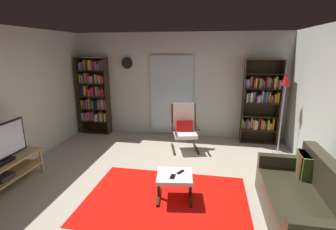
{
  "coord_description": "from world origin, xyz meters",
  "views": [
    {
      "loc": [
        0.88,
        -3.33,
        2.2
      ],
      "look_at": [
        0.1,
        0.99,
        1.03
      ],
      "focal_mm": 26.57,
      "sensor_mm": 36.0,
      "label": 1
    }
  ],
  "objects_px": {
    "bookshelf_near_tv": "(94,94)",
    "floor_lamp_by_shelf": "(285,89)",
    "lounge_armchair": "(184,126)",
    "wall_clock": "(127,63)",
    "tv_remote": "(180,172)",
    "ottoman": "(175,179)",
    "tv_stand": "(4,173)",
    "television": "(0,145)",
    "cell_phone": "(173,176)",
    "leather_sofa": "(305,201)",
    "bookshelf_near_sofa": "(260,101)"
  },
  "relations": [
    {
      "from": "tv_stand",
      "to": "leather_sofa",
      "type": "bearing_deg",
      "value": 0.45
    },
    {
      "from": "lounge_armchair",
      "to": "tv_remote",
      "type": "xyz_separation_m",
      "value": [
        0.16,
        -1.94,
        -0.13
      ]
    },
    {
      "from": "bookshelf_near_sofa",
      "to": "wall_clock",
      "type": "relative_size",
      "value": 6.84
    },
    {
      "from": "bookshelf_near_sofa",
      "to": "ottoman",
      "type": "relative_size",
      "value": 3.41
    },
    {
      "from": "tv_stand",
      "to": "wall_clock",
      "type": "relative_size",
      "value": 4.79
    },
    {
      "from": "television",
      "to": "tv_remote",
      "type": "xyz_separation_m",
      "value": [
        2.75,
        0.34,
        -0.37
      ]
    },
    {
      "from": "bookshelf_near_sofa",
      "to": "tv_remote",
      "type": "xyz_separation_m",
      "value": [
        -1.54,
        -2.63,
        -0.6
      ]
    },
    {
      "from": "leather_sofa",
      "to": "tv_remote",
      "type": "relative_size",
      "value": 11.86
    },
    {
      "from": "leather_sofa",
      "to": "floor_lamp_by_shelf",
      "type": "bearing_deg",
      "value": 84.63
    },
    {
      "from": "ottoman",
      "to": "wall_clock",
      "type": "distance_m",
      "value": 3.65
    },
    {
      "from": "television",
      "to": "bookshelf_near_tv",
      "type": "distance_m",
      "value": 2.97
    },
    {
      "from": "tv_stand",
      "to": "lounge_armchair",
      "type": "bearing_deg",
      "value": 41.48
    },
    {
      "from": "bookshelf_near_sofa",
      "to": "cell_phone",
      "type": "xyz_separation_m",
      "value": [
        -1.63,
        -2.79,
        -0.6
      ]
    },
    {
      "from": "tv_stand",
      "to": "tv_remote",
      "type": "xyz_separation_m",
      "value": [
        2.75,
        0.35,
        0.09
      ]
    },
    {
      "from": "lounge_armchair",
      "to": "cell_phone",
      "type": "bearing_deg",
      "value": -88.06
    },
    {
      "from": "wall_clock",
      "to": "bookshelf_near_tv",
      "type": "bearing_deg",
      "value": -169.1
    },
    {
      "from": "leather_sofa",
      "to": "ottoman",
      "type": "xyz_separation_m",
      "value": [
        -1.74,
        0.24,
        0.02
      ]
    },
    {
      "from": "tv_stand",
      "to": "floor_lamp_by_shelf",
      "type": "xyz_separation_m",
      "value": [
        4.62,
        2.35,
        1.09
      ]
    },
    {
      "from": "lounge_armchair",
      "to": "floor_lamp_by_shelf",
      "type": "distance_m",
      "value": 2.22
    },
    {
      "from": "tv_remote",
      "to": "tv_stand",
      "type": "bearing_deg",
      "value": -141.8
    },
    {
      "from": "bookshelf_near_tv",
      "to": "tv_remote",
      "type": "relative_size",
      "value": 13.89
    },
    {
      "from": "lounge_armchair",
      "to": "wall_clock",
      "type": "distance_m",
      "value": 2.23
    },
    {
      "from": "cell_phone",
      "to": "tv_stand",
      "type": "bearing_deg",
      "value": -172.52
    },
    {
      "from": "tv_stand",
      "to": "bookshelf_near_sofa",
      "type": "height_order",
      "value": "bookshelf_near_sofa"
    },
    {
      "from": "television",
      "to": "cell_phone",
      "type": "height_order",
      "value": "television"
    },
    {
      "from": "tv_stand",
      "to": "television",
      "type": "xyz_separation_m",
      "value": [
        0.0,
        0.01,
        0.46
      ]
    },
    {
      "from": "bookshelf_near_tv",
      "to": "ottoman",
      "type": "xyz_separation_m",
      "value": [
        2.55,
        -2.69,
        -0.74
      ]
    },
    {
      "from": "ottoman",
      "to": "wall_clock",
      "type": "height_order",
      "value": "wall_clock"
    },
    {
      "from": "tv_stand",
      "to": "lounge_armchair",
      "type": "height_order",
      "value": "lounge_armchair"
    },
    {
      "from": "bookshelf_near_tv",
      "to": "leather_sofa",
      "type": "bearing_deg",
      "value": -34.34
    },
    {
      "from": "leather_sofa",
      "to": "wall_clock",
      "type": "relative_size",
      "value": 5.89
    },
    {
      "from": "bookshelf_near_tv",
      "to": "cell_phone",
      "type": "bearing_deg",
      "value": -47.49
    },
    {
      "from": "leather_sofa",
      "to": "ottoman",
      "type": "distance_m",
      "value": 1.75
    },
    {
      "from": "floor_lamp_by_shelf",
      "to": "lounge_armchair",
      "type": "bearing_deg",
      "value": -178.2
    },
    {
      "from": "tv_stand",
      "to": "bookshelf_near_tv",
      "type": "bearing_deg",
      "value": 87.71
    },
    {
      "from": "bookshelf_near_tv",
      "to": "floor_lamp_by_shelf",
      "type": "xyz_separation_m",
      "value": [
        4.51,
        -0.62,
        0.35
      ]
    },
    {
      "from": "tv_stand",
      "to": "bookshelf_near_sofa",
      "type": "bearing_deg",
      "value": 34.82
    },
    {
      "from": "bookshelf_near_tv",
      "to": "ottoman",
      "type": "distance_m",
      "value": 3.78
    },
    {
      "from": "tv_stand",
      "to": "ottoman",
      "type": "relative_size",
      "value": 2.39
    },
    {
      "from": "leather_sofa",
      "to": "wall_clock",
      "type": "distance_m",
      "value": 4.86
    },
    {
      "from": "lounge_armchair",
      "to": "cell_phone",
      "type": "distance_m",
      "value": 2.09
    },
    {
      "from": "bookshelf_near_sofa",
      "to": "tv_remote",
      "type": "distance_m",
      "value": 3.11
    },
    {
      "from": "television",
      "to": "floor_lamp_by_shelf",
      "type": "bearing_deg",
      "value": 26.86
    },
    {
      "from": "cell_phone",
      "to": "floor_lamp_by_shelf",
      "type": "xyz_separation_m",
      "value": [
        1.97,
        2.15,
        1.01
      ]
    },
    {
      "from": "tv_stand",
      "to": "television",
      "type": "relative_size",
      "value": 1.37
    },
    {
      "from": "ottoman",
      "to": "cell_phone",
      "type": "xyz_separation_m",
      "value": [
        -0.02,
        -0.08,
        0.07
      ]
    },
    {
      "from": "cell_phone",
      "to": "wall_clock",
      "type": "height_order",
      "value": "wall_clock"
    },
    {
      "from": "lounge_armchair",
      "to": "bookshelf_near_tv",
      "type": "bearing_deg",
      "value": 164.58
    },
    {
      "from": "lounge_armchair",
      "to": "floor_lamp_by_shelf",
      "type": "relative_size",
      "value": 0.58
    },
    {
      "from": "cell_phone",
      "to": "lounge_armchair",
      "type": "bearing_deg",
      "value": 95.18
    }
  ]
}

